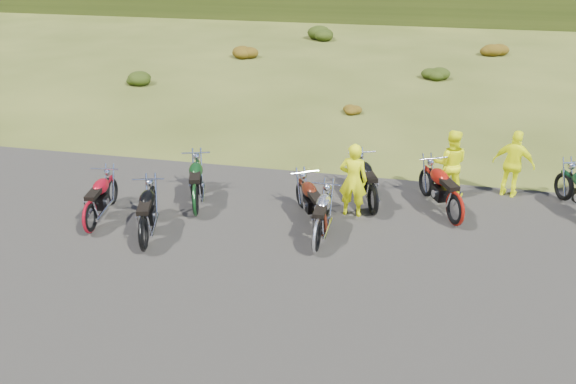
# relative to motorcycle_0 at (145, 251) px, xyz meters

# --- Properties ---
(ground) EXTENTS (300.00, 300.00, 0.00)m
(ground) POSITION_rel_motorcycle_0_xyz_m (3.41, 0.39, 0.00)
(ground) COLOR #394416
(ground) RESTS_ON ground
(gravel_pad) EXTENTS (20.00, 12.00, 0.04)m
(gravel_pad) POSITION_rel_motorcycle_0_xyz_m (3.41, -1.61, 0.00)
(gravel_pad) COLOR black
(gravel_pad) RESTS_ON ground
(shrub_1) EXTENTS (1.03, 1.03, 0.61)m
(shrub_1) POSITION_rel_motorcycle_0_xyz_m (-5.69, 11.69, 0.31)
(shrub_1) COLOR #20300C
(shrub_1) RESTS_ON ground
(shrub_2) EXTENTS (1.30, 1.30, 0.77)m
(shrub_2) POSITION_rel_motorcycle_0_xyz_m (-2.79, 16.99, 0.38)
(shrub_2) COLOR brown
(shrub_2) RESTS_ON ground
(shrub_3) EXTENTS (1.56, 1.56, 0.92)m
(shrub_3) POSITION_rel_motorcycle_0_xyz_m (0.11, 22.29, 0.46)
(shrub_3) COLOR #20300C
(shrub_3) RESTS_ON ground
(shrub_4) EXTENTS (0.77, 0.77, 0.45)m
(shrub_4) POSITION_rel_motorcycle_0_xyz_m (3.01, 9.59, 0.23)
(shrub_4) COLOR brown
(shrub_4) RESTS_ON ground
(shrub_5) EXTENTS (1.03, 1.03, 0.61)m
(shrub_5) POSITION_rel_motorcycle_0_xyz_m (5.91, 14.89, 0.31)
(shrub_5) COLOR #20300C
(shrub_5) RESTS_ON ground
(shrub_6) EXTENTS (1.30, 1.30, 0.77)m
(shrub_6) POSITION_rel_motorcycle_0_xyz_m (8.81, 20.19, 0.38)
(shrub_6) COLOR brown
(shrub_6) RESTS_ON ground
(motorcycle_0) EXTENTS (1.20, 2.11, 1.05)m
(motorcycle_0) POSITION_rel_motorcycle_0_xyz_m (0.00, 0.00, 0.00)
(motorcycle_0) COLOR black
(motorcycle_0) RESTS_ON ground
(motorcycle_1) EXTENTS (0.89, 1.97, 1.00)m
(motorcycle_1) POSITION_rel_motorcycle_0_xyz_m (-1.38, 0.44, 0.00)
(motorcycle_1) COLOR maroon
(motorcycle_1) RESTS_ON ground
(motorcycle_2) EXTENTS (1.24, 2.13, 1.06)m
(motorcycle_2) POSITION_rel_motorcycle_0_xyz_m (0.48, 1.58, 0.00)
(motorcycle_2) COLOR #0E3413
(motorcycle_2) RESTS_ON ground
(motorcycle_3) EXTENTS (0.68, 1.93, 1.00)m
(motorcycle_3) POSITION_rel_motorcycle_0_xyz_m (3.30, 0.63, 0.00)
(motorcycle_3) COLOR silver
(motorcycle_3) RESTS_ON ground
(motorcycle_4) EXTENTS (1.46, 1.97, 0.99)m
(motorcycle_4) POSITION_rel_motorcycle_0_xyz_m (3.28, 1.28, 0.00)
(motorcycle_4) COLOR #4D1A0C
(motorcycle_4) RESTS_ON ground
(motorcycle_5) EXTENTS (1.30, 2.13, 1.06)m
(motorcycle_5) POSITION_rel_motorcycle_0_xyz_m (4.26, 2.40, 0.00)
(motorcycle_5) COLOR black
(motorcycle_5) RESTS_ON ground
(motorcycle_6) EXTENTS (1.49, 2.19, 1.09)m
(motorcycle_6) POSITION_rel_motorcycle_0_xyz_m (5.98, 2.28, 0.00)
(motorcycle_6) COLOR maroon
(motorcycle_6) RESTS_ON ground
(person_middle) EXTENTS (0.63, 0.43, 1.66)m
(person_middle) POSITION_rel_motorcycle_0_xyz_m (3.82, 2.30, 0.83)
(person_middle) COLOR #ECF40C
(person_middle) RESTS_ON ground
(person_right_a) EXTENTS (0.80, 0.63, 1.61)m
(person_right_a) POSITION_rel_motorcycle_0_xyz_m (5.90, 3.73, 0.80)
(person_right_a) COLOR #ECF40C
(person_right_a) RESTS_ON ground
(person_right_b) EXTENTS (1.01, 0.69, 1.60)m
(person_right_b) POSITION_rel_motorcycle_0_xyz_m (7.33, 4.01, 0.80)
(person_right_b) COLOR #ECF40C
(person_right_b) RESTS_ON ground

